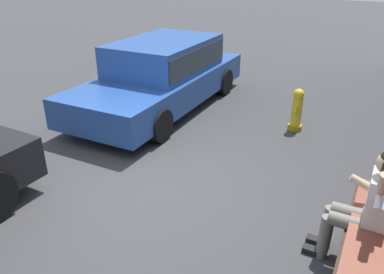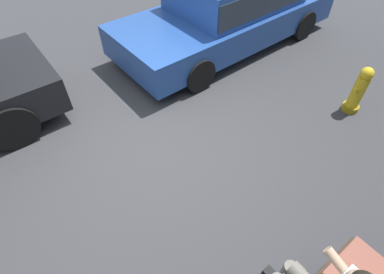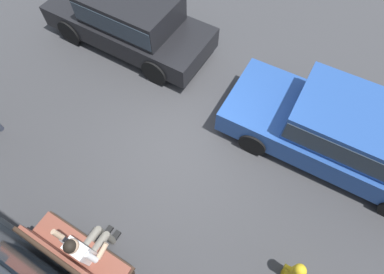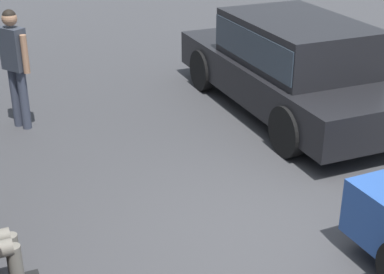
{
  "view_description": "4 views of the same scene",
  "coord_description": "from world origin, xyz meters",
  "views": [
    {
      "loc": [
        3.69,
        2.6,
        2.93
      ],
      "look_at": [
        -0.11,
        0.55,
        0.88
      ],
      "focal_mm": 35.0,
      "sensor_mm": 36.0,
      "label": 1
    },
    {
      "loc": [
        1.42,
        2.6,
        3.3
      ],
      "look_at": [
        0.06,
        0.86,
        0.97
      ],
      "focal_mm": 28.0,
      "sensor_mm": 36.0,
      "label": 2
    },
    {
      "loc": [
        -1.78,
        2.6,
        5.82
      ],
      "look_at": [
        -0.36,
        0.19,
        1.07
      ],
      "focal_mm": 28.0,
      "sensor_mm": 36.0,
      "label": 3
    },
    {
      "loc": [
        -4.35,
        2.6,
        3.47
      ],
      "look_at": [
        0.3,
        0.6,
        1.15
      ],
      "focal_mm": 55.0,
      "sensor_mm": 36.0,
      "label": 4
    }
  ],
  "objects": [
    {
      "name": "fire_hydrant",
      "position": [
        -2.95,
        1.24,
        0.39
      ],
      "size": [
        0.38,
        0.26,
        0.81
      ],
      "color": "olive",
      "rests_on": "ground_plane"
    },
    {
      "name": "parked_car_near",
      "position": [
        -2.85,
        -1.63,
        0.78
      ],
      "size": [
        4.73,
        1.99,
        1.43
      ],
      "color": "#23478E",
      "rests_on": "ground_plane"
    },
    {
      "name": "ground_plane",
      "position": [
        0.0,
        0.0,
        0.0
      ],
      "size": [
        60.0,
        60.0,
        0.0
      ],
      "primitive_type": "plane",
      "color": "#38383A"
    }
  ]
}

